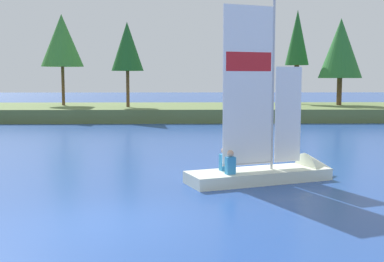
{
  "coord_description": "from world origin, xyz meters",
  "views": [
    {
      "loc": [
        1.61,
        -10.89,
        3.26
      ],
      "look_at": [
        2.02,
        8.19,
        1.2
      ],
      "focal_mm": 46.21,
      "sensor_mm": 36.0,
      "label": 1
    }
  ],
  "objects": [
    {
      "name": "shore_bank",
      "position": [
        0.0,
        29.44,
        0.5
      ],
      "size": [
        80.0,
        10.63,
        1.0
      ],
      "primitive_type": "cube",
      "color": "#5B703D",
      "rests_on": "ground"
    },
    {
      "name": "ground_plane",
      "position": [
        0.0,
        0.0,
        0.0
      ],
      "size": [
        200.0,
        200.0,
        0.0
      ],
      "primitive_type": "plane",
      "color": "#234793"
    },
    {
      "name": "shoreline_tree_midright",
      "position": [
        11.63,
        32.03,
        6.6
      ],
      "size": [
        2.03,
        2.03,
        8.07
      ],
      "color": "brown",
      "rests_on": "shore_bank"
    },
    {
      "name": "shoreline_tree_midleft",
      "position": [
        -8.11,
        30.08,
        6.28
      ],
      "size": [
        3.42,
        3.42,
        7.41
      ],
      "color": "brown",
      "rests_on": "shore_bank"
    },
    {
      "name": "shoreline_tree_centre",
      "position": [
        -2.53,
        27.58,
        5.64
      ],
      "size": [
        2.47,
        2.47,
        6.53
      ],
      "color": "brown",
      "rests_on": "shore_bank"
    },
    {
      "name": "shoreline_tree_right",
      "position": [
        14.71,
        29.84,
        5.65
      ],
      "size": [
        3.53,
        3.53,
        7.12
      ],
      "color": "brown",
      "rests_on": "shore_bank"
    },
    {
      "name": "sailboat",
      "position": [
        4.86,
        4.7,
        0.43
      ],
      "size": [
        5.31,
        3.02,
        6.45
      ],
      "rotation": [
        0.0,
        0.0,
        0.35
      ],
      "color": "silver",
      "rests_on": "ground"
    }
  ]
}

